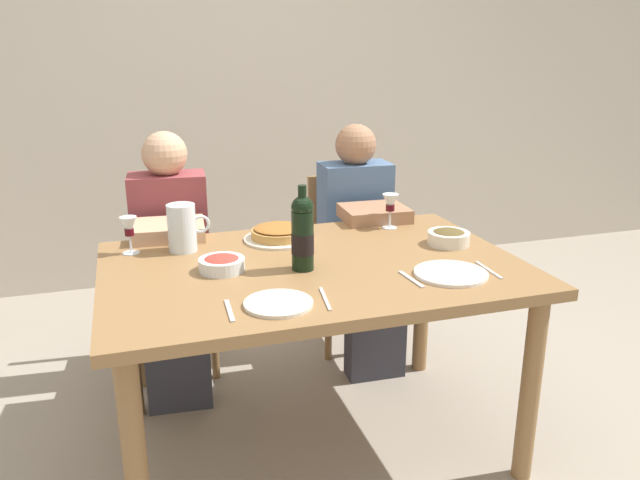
% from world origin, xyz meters
% --- Properties ---
extents(ground_plane, '(8.00, 8.00, 0.00)m').
position_xyz_m(ground_plane, '(0.00, 0.00, 0.00)').
color(ground_plane, gray).
extents(back_wall, '(8.00, 0.10, 2.80)m').
position_xyz_m(back_wall, '(0.00, 2.07, 1.40)').
color(back_wall, beige).
rests_on(back_wall, ground).
extents(dining_table, '(1.50, 1.00, 0.76)m').
position_xyz_m(dining_table, '(0.00, 0.00, 0.67)').
color(dining_table, olive).
rests_on(dining_table, ground).
extents(wine_bottle, '(0.08, 0.08, 0.30)m').
position_xyz_m(wine_bottle, '(-0.05, -0.04, 0.89)').
color(wine_bottle, black).
rests_on(wine_bottle, dining_table).
extents(water_pitcher, '(0.16, 0.11, 0.18)m').
position_xyz_m(water_pitcher, '(-0.43, 0.29, 0.84)').
color(water_pitcher, silver).
rests_on(water_pitcher, dining_table).
extents(baked_tart, '(0.28, 0.28, 0.06)m').
position_xyz_m(baked_tart, '(-0.05, 0.32, 0.79)').
color(baked_tart, silver).
rests_on(baked_tart, dining_table).
extents(salad_bowl, '(0.16, 0.16, 0.06)m').
position_xyz_m(salad_bowl, '(-0.33, 0.03, 0.79)').
color(salad_bowl, silver).
rests_on(salad_bowl, dining_table).
extents(olive_bowl, '(0.17, 0.17, 0.06)m').
position_xyz_m(olive_bowl, '(0.58, 0.05, 0.79)').
color(olive_bowl, silver).
rests_on(olive_bowl, dining_table).
extents(wine_glass_left_diner, '(0.06, 0.06, 0.14)m').
position_xyz_m(wine_glass_left_diner, '(-0.63, 0.32, 0.86)').
color(wine_glass_left_diner, silver).
rests_on(wine_glass_left_diner, dining_table).
extents(wine_glass_right_diner, '(0.07, 0.07, 0.15)m').
position_xyz_m(wine_glass_right_diner, '(0.45, 0.34, 0.87)').
color(wine_glass_right_diner, silver).
rests_on(wine_glass_right_diner, dining_table).
extents(dinner_plate_left_setting, '(0.25, 0.25, 0.01)m').
position_xyz_m(dinner_plate_left_setting, '(0.42, -0.26, 0.77)').
color(dinner_plate_left_setting, white).
rests_on(dinner_plate_left_setting, dining_table).
extents(dinner_plate_right_setting, '(0.21, 0.21, 0.01)m').
position_xyz_m(dinner_plate_right_setting, '(-0.21, -0.33, 0.77)').
color(dinner_plate_right_setting, silver).
rests_on(dinner_plate_right_setting, dining_table).
extents(fork_left_setting, '(0.02, 0.16, 0.00)m').
position_xyz_m(fork_left_setting, '(0.27, -0.26, 0.76)').
color(fork_left_setting, silver).
rests_on(fork_left_setting, dining_table).
extents(knife_left_setting, '(0.02, 0.18, 0.00)m').
position_xyz_m(knife_left_setting, '(0.57, -0.26, 0.76)').
color(knife_left_setting, silver).
rests_on(knife_left_setting, dining_table).
extents(knife_right_setting, '(0.04, 0.18, 0.00)m').
position_xyz_m(knife_right_setting, '(-0.06, -0.33, 0.76)').
color(knife_right_setting, silver).
rests_on(knife_right_setting, dining_table).
extents(spoon_right_setting, '(0.02, 0.16, 0.00)m').
position_xyz_m(spoon_right_setting, '(-0.36, -0.33, 0.76)').
color(spoon_right_setting, silver).
rests_on(spoon_right_setting, dining_table).
extents(chair_left, '(0.43, 0.43, 0.87)m').
position_xyz_m(chair_left, '(-0.44, 0.90, 0.50)').
color(chair_left, olive).
rests_on(chair_left, ground).
extents(diner_left, '(0.36, 0.52, 1.16)m').
position_xyz_m(diner_left, '(-0.46, 0.66, 0.62)').
color(diner_left, '#8E3D42').
rests_on(diner_left, ground).
extents(chair_right, '(0.42, 0.42, 0.87)m').
position_xyz_m(chair_right, '(0.45, 0.89, 0.50)').
color(chair_right, olive).
rests_on(chair_right, ground).
extents(diner_right, '(0.35, 0.51, 1.16)m').
position_xyz_m(diner_right, '(0.45, 0.65, 0.62)').
color(diner_right, '#4C6B93').
rests_on(diner_right, ground).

